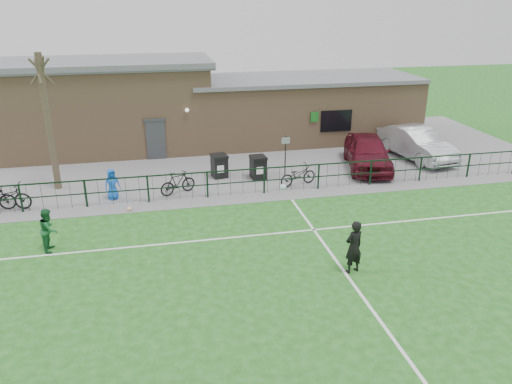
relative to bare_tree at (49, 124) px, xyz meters
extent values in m
plane|color=#1A5719|center=(8.00, -10.50, -3.00)|extent=(90.00, 90.00, 0.00)
cube|color=slate|center=(8.00, 3.00, -2.99)|extent=(34.00, 13.00, 0.02)
cube|color=white|center=(8.00, -2.70, -3.00)|extent=(28.00, 0.10, 0.01)
cube|color=white|center=(8.00, -6.50, -3.00)|extent=(28.00, 0.10, 0.01)
cube|color=white|center=(10.00, -10.50, -3.00)|extent=(0.10, 16.00, 0.01)
cube|color=black|center=(8.00, -2.50, -2.40)|extent=(28.00, 0.10, 1.20)
cylinder|color=#413527|center=(0.00, 0.00, 0.00)|extent=(0.30, 0.30, 6.00)
cube|color=black|center=(7.37, 0.02, -2.47)|extent=(0.78, 0.86, 1.01)
cube|color=black|center=(9.15, -0.55, -2.48)|extent=(0.72, 0.80, 1.00)
cylinder|color=black|center=(10.49, -0.48, -1.98)|extent=(0.06, 0.06, 2.00)
imported|color=#4E0E1A|center=(14.83, -0.21, -2.14)|extent=(3.14, 5.26, 1.68)
imported|color=#A2A5AA|center=(18.04, 0.77, -2.15)|extent=(2.55, 5.23, 1.65)
imported|color=black|center=(-1.68, -2.10, -2.44)|extent=(2.15, 1.01, 1.09)
imported|color=black|center=(5.28, -1.82, -2.47)|extent=(1.73, 1.13, 1.01)
imported|color=black|center=(10.73, -1.88, -2.49)|extent=(1.96, 1.16, 0.97)
imported|color=blue|center=(2.51, -1.84, -2.31)|extent=(0.77, 0.65, 1.35)
imported|color=black|center=(10.24, -9.64, -2.12)|extent=(0.74, 0.59, 1.75)
sphere|color=white|center=(8.60, -7.12, -0.94)|extent=(0.22, 0.22, 0.22)
imported|color=#1A5C2E|center=(0.67, -6.09, -2.24)|extent=(0.60, 0.76, 1.51)
sphere|color=white|center=(3.21, -3.29, -2.90)|extent=(0.20, 0.20, 0.20)
cube|color=#9E7B58|center=(8.00, 6.00, -1.25)|extent=(24.00, 5.00, 3.50)
cube|color=#9E7B58|center=(1.76, 6.00, 1.10)|extent=(11.52, 5.00, 1.20)
cube|color=#585B60|center=(1.76, 6.00, 1.82)|extent=(12.02, 5.40, 0.28)
cube|color=#585B60|center=(13.28, 6.00, 0.60)|extent=(13.44, 5.30, 0.22)
cube|color=#383A3D|center=(4.50, 3.47, -1.95)|extent=(1.00, 0.08, 2.10)
cube|color=black|center=(14.50, 3.47, -1.40)|extent=(1.80, 0.08, 1.20)
cube|color=#19661E|center=(13.20, 3.42, -1.10)|extent=(0.45, 0.04, 0.55)
camera|label=1|loc=(4.41, -22.50, 5.17)|focal=35.00mm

